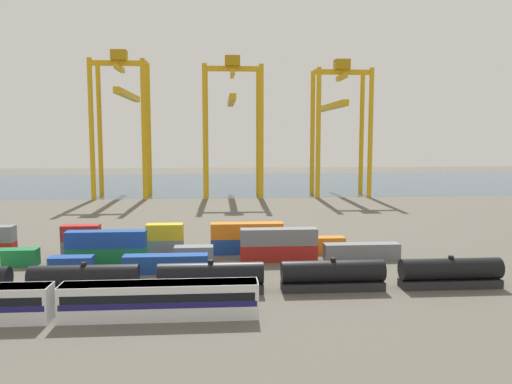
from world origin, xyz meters
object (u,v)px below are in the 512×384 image
object	(u,v)px
shipping_container_7	(107,256)
shipping_container_18	(165,247)
passenger_train	(55,301)
gantry_crane_east	(338,115)
shipping_container_9	(194,254)
freight_tank_row	(211,278)
gantry_crane_central	(232,112)
gantry_crane_west	(123,109)

from	to	relation	value
shipping_container_7	shipping_container_18	xyz separation A→B (m)	(8.34, 5.60, 0.00)
passenger_train	gantry_crane_east	distance (m)	131.24
shipping_container_18	gantry_crane_east	size ratio (longest dim) A/B	0.14
shipping_container_9	gantry_crane_east	bearing A→B (deg)	64.06
shipping_container_9	shipping_container_18	bearing A→B (deg)	131.76
passenger_train	freight_tank_row	world-z (taller)	freight_tank_row
freight_tank_row	shipping_container_9	world-z (taller)	freight_tank_row
gantry_crane_central	gantry_crane_east	bearing A→B (deg)	1.13
passenger_train	shipping_container_9	world-z (taller)	passenger_train
gantry_crane_west	gantry_crane_central	distance (m)	35.53
passenger_train	gantry_crane_central	distance (m)	119.40
shipping_container_7	gantry_crane_east	xyz separation A→B (m)	(57.59, 90.95, 25.55)
freight_tank_row	shipping_container_18	distance (m)	22.75
shipping_container_7	gantry_crane_west	xyz separation A→B (m)	(-13.45, 90.74, 27.18)
shipping_container_7	gantry_crane_west	distance (m)	95.68
passenger_train	gantry_crane_west	xyz separation A→B (m)	(-13.28, 115.02, 26.34)
shipping_container_7	shipping_container_9	distance (m)	13.34
shipping_container_9	shipping_container_7	bearing A→B (deg)	180.00
freight_tank_row	gantry_crane_east	world-z (taller)	gantry_crane_east
gantry_crane_east	shipping_container_9	bearing A→B (deg)	-115.94
passenger_train	gantry_crane_east	xyz separation A→B (m)	(57.75, 115.23, 24.71)
gantry_crane_central	gantry_crane_east	world-z (taller)	gantry_crane_central
shipping_container_9	gantry_crane_central	xyz separation A→B (m)	(8.73, 90.25, 26.22)
gantry_crane_west	gantry_crane_central	world-z (taller)	gantry_crane_west
passenger_train	gantry_crane_west	bearing A→B (deg)	96.59
passenger_train	gantry_crane_east	bearing A→B (deg)	63.38
shipping_container_18	shipping_container_7	bearing A→B (deg)	-146.15
gantry_crane_central	freight_tank_row	bearing A→B (deg)	-93.17
freight_tank_row	gantry_crane_east	xyz separation A→B (m)	(41.39, 106.70, 24.89)
passenger_train	shipping_container_18	world-z (taller)	passenger_train
shipping_container_9	gantry_crane_central	bearing A→B (deg)	84.47
gantry_crane_central	gantry_crane_east	distance (m)	35.53
passenger_train	gantry_crane_central	size ratio (longest dim) A/B	0.96
shipping_container_9	gantry_crane_central	size ratio (longest dim) A/B	0.13
freight_tank_row	shipping_container_7	bearing A→B (deg)	135.81
freight_tank_row	shipping_container_7	size ratio (longest dim) A/B	6.23
gantry_crane_central	passenger_train	bearing A→B (deg)	-100.99
freight_tank_row	gantry_crane_west	size ratio (longest dim) A/B	1.62
freight_tank_row	gantry_crane_central	bearing A→B (deg)	86.83
passenger_train	shipping_container_18	bearing A→B (deg)	74.10
shipping_container_18	gantry_crane_east	bearing A→B (deg)	60.02
shipping_container_9	gantry_crane_central	distance (m)	94.39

